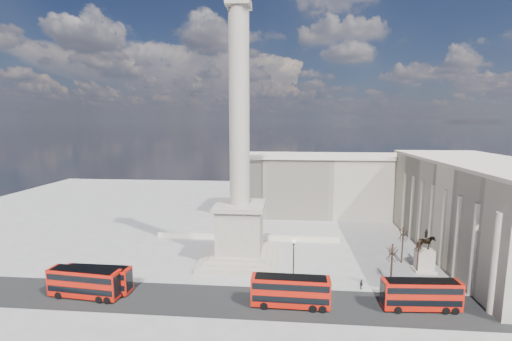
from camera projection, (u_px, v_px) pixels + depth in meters
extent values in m
plane|color=#9C9A94|center=(236.00, 271.00, 59.14)|extent=(180.00, 180.00, 0.00)
cube|color=#242424|center=(261.00, 303.00, 48.84)|extent=(120.00, 9.00, 0.01)
cube|color=#A89D8C|center=(240.00, 257.00, 64.00)|extent=(14.00, 14.00, 1.00)
cube|color=#A89D8C|center=(240.00, 253.00, 63.89)|extent=(12.00, 12.00, 0.50)
cube|color=#A89D8C|center=(240.00, 251.00, 63.82)|extent=(10.00, 10.00, 0.50)
cube|color=#A89D8C|center=(240.00, 229.00, 63.23)|extent=(8.00, 8.00, 8.00)
cube|color=#A89D8C|center=(240.00, 206.00, 62.61)|extent=(9.00, 9.00, 0.80)
cylinder|color=#A89B8B|center=(239.00, 109.00, 60.16)|extent=(3.60, 3.60, 34.00)
cube|color=#A89D8C|center=(238.00, 4.00, 57.69)|extent=(4.20, 4.20, 1.20)
cube|color=beige|center=(247.00, 237.00, 74.84)|extent=(40.00, 0.60, 1.10)
cube|color=beige|center=(482.00, 212.00, 63.84)|extent=(18.00, 45.00, 18.00)
cube|color=beige|center=(487.00, 162.00, 62.54)|extent=(19.00, 46.00, 0.60)
cube|color=beige|center=(327.00, 185.00, 95.73)|extent=(50.00, 16.00, 16.00)
cube|color=beige|center=(328.00, 156.00, 94.57)|extent=(51.00, 17.00, 0.60)
cube|color=red|center=(97.00, 279.00, 51.30)|extent=(10.19, 2.47, 3.74)
cube|color=black|center=(97.00, 283.00, 51.39)|extent=(9.79, 2.52, 0.83)
cube|color=black|center=(97.00, 273.00, 51.16)|extent=(9.79, 2.52, 0.83)
cube|color=black|center=(96.00, 267.00, 51.03)|extent=(9.18, 2.22, 0.06)
cylinder|color=black|center=(77.00, 289.00, 51.88)|extent=(1.05, 2.44, 1.02)
cylinder|color=black|center=(116.00, 291.00, 51.24)|extent=(1.05, 2.44, 1.02)
cylinder|color=black|center=(124.00, 291.00, 51.12)|extent=(1.05, 2.44, 1.02)
cube|color=red|center=(290.00, 291.00, 47.43)|extent=(10.92, 2.70, 4.00)
cube|color=black|center=(290.00, 296.00, 47.53)|extent=(10.49, 2.75, 0.89)
cube|color=black|center=(291.00, 284.00, 47.28)|extent=(10.49, 2.75, 0.89)
cube|color=black|center=(291.00, 277.00, 47.14)|extent=(9.83, 2.43, 0.06)
cylinder|color=black|center=(265.00, 302.00, 48.07)|extent=(1.14, 2.61, 1.09)
cylinder|color=black|center=(312.00, 304.00, 47.36)|extent=(1.14, 2.61, 1.09)
cylinder|color=black|center=(322.00, 305.00, 47.22)|extent=(1.14, 2.61, 1.09)
cube|color=red|center=(421.00, 294.00, 46.71)|extent=(10.55, 2.98, 3.84)
cube|color=black|center=(421.00, 299.00, 46.81)|extent=(10.13, 3.01, 0.85)
cube|color=black|center=(421.00, 287.00, 46.57)|extent=(10.13, 3.01, 0.85)
cube|color=black|center=(422.00, 281.00, 46.44)|extent=(9.49, 2.68, 0.06)
cylinder|color=black|center=(395.00, 306.00, 47.05)|extent=(1.19, 2.55, 1.04)
cylinder|color=black|center=(442.00, 306.00, 46.87)|extent=(1.19, 2.55, 1.04)
cylinder|color=black|center=(451.00, 306.00, 46.84)|extent=(1.19, 2.55, 1.04)
cube|color=red|center=(85.00, 282.00, 50.00)|extent=(10.93, 3.42, 3.96)
cube|color=black|center=(85.00, 287.00, 50.10)|extent=(10.50, 3.44, 0.88)
cube|color=black|center=(84.00, 276.00, 49.85)|extent=(10.50, 3.44, 0.88)
cube|color=black|center=(84.00, 269.00, 49.72)|extent=(9.83, 3.08, 0.06)
cylinder|color=black|center=(64.00, 292.00, 50.88)|extent=(1.31, 2.65, 1.07)
cylinder|color=black|center=(104.00, 296.00, 49.72)|extent=(1.31, 2.65, 1.07)
cylinder|color=black|center=(112.00, 296.00, 49.49)|extent=(1.31, 2.65, 1.07)
cylinder|color=black|center=(293.00, 278.00, 56.05)|extent=(0.45, 0.45, 0.52)
cylinder|color=black|center=(293.00, 261.00, 55.65)|extent=(0.16, 0.16, 6.18)
cylinder|color=black|center=(294.00, 244.00, 55.23)|extent=(0.31, 0.31, 0.31)
sphere|color=silver|center=(294.00, 242.00, 55.18)|extent=(0.58, 0.58, 0.58)
cube|color=beige|center=(424.00, 270.00, 59.08)|extent=(3.55, 2.66, 0.44)
cube|color=beige|center=(424.00, 260.00, 58.84)|extent=(2.84, 1.95, 3.91)
imported|color=black|center=(426.00, 243.00, 58.40)|extent=(3.00, 1.71, 2.40)
cylinder|color=black|center=(426.00, 234.00, 58.18)|extent=(0.44, 0.44, 1.07)
sphere|color=black|center=(426.00, 230.00, 58.08)|extent=(0.32, 0.32, 0.32)
cylinder|color=#332319|center=(391.00, 267.00, 52.11)|extent=(0.29, 0.29, 7.33)
cylinder|color=#332319|center=(418.00, 256.00, 57.97)|extent=(0.28, 0.28, 6.17)
cylinder|color=#332319|center=(402.00, 245.00, 62.20)|extent=(0.29, 0.29, 6.77)
imported|color=black|center=(408.00, 287.00, 51.73)|extent=(0.70, 0.58, 1.64)
imported|color=black|center=(433.00, 292.00, 50.01)|extent=(1.08, 0.96, 1.85)
imported|color=black|center=(361.00, 284.00, 52.70)|extent=(0.61, 0.95, 1.51)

